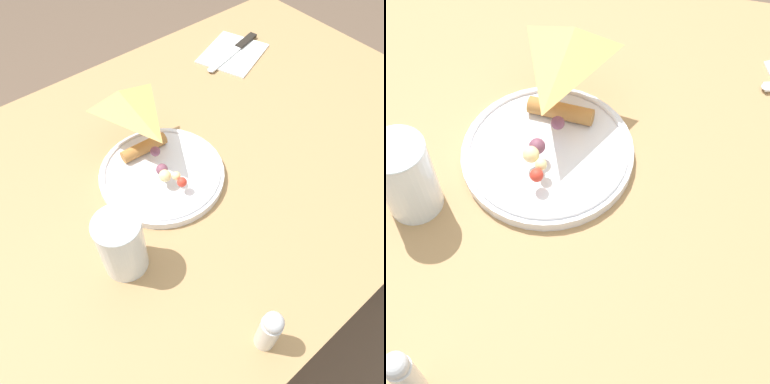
# 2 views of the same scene
# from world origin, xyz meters

# --- Properties ---
(ground_plane) EXTENTS (6.00, 6.00, 0.00)m
(ground_plane) POSITION_xyz_m (0.00, 0.00, 0.00)
(ground_plane) COLOR brown
(dining_table) EXTENTS (1.14, 0.78, 0.74)m
(dining_table) POSITION_xyz_m (0.00, 0.00, 0.63)
(dining_table) COLOR #A87F51
(dining_table) RESTS_ON ground_plane
(plate_pizza) EXTENTS (0.24, 0.24, 0.05)m
(plate_pizza) POSITION_xyz_m (0.11, 0.00, 0.76)
(plate_pizza) COLOR white
(plate_pizza) RESTS_ON dining_table
(milk_glass) EXTENTS (0.07, 0.07, 0.12)m
(milk_glass) POSITION_xyz_m (0.26, 0.11, 0.79)
(milk_glass) COLOR white
(milk_glass) RESTS_ON dining_table
(salt_shaker) EXTENTS (0.03, 0.03, 0.10)m
(salt_shaker) POSITION_xyz_m (0.18, 0.33, 0.79)
(salt_shaker) COLOR silver
(salt_shaker) RESTS_ON dining_table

